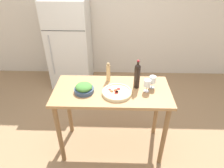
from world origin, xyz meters
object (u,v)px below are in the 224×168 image
at_px(wine_glass_near, 147,84).
at_px(wine_glass_far, 153,80).
at_px(wine_bottle, 137,75).
at_px(salad_bowl, 84,88).
at_px(refrigerator, 70,44).
at_px(pepper_mill, 108,72).
at_px(homemade_pizza, 117,92).

xyz_separation_m(wine_glass_near, wine_glass_far, (0.07, 0.08, 0.00)).
relative_size(wine_bottle, salad_bowl, 1.55).
distance_m(refrigerator, wine_glass_near, 2.15).
height_order(wine_bottle, wine_glass_far, wine_bottle).
distance_m(wine_bottle, salad_bowl, 0.62).
height_order(wine_glass_near, pepper_mill, pepper_mill).
distance_m(wine_bottle, homemade_pizza, 0.31).
distance_m(refrigerator, homemade_pizza, 2.01).
bearing_deg(refrigerator, pepper_mill, -61.76).
relative_size(refrigerator, wine_glass_far, 11.09).
bearing_deg(homemade_pizza, pepper_mill, 110.69).
height_order(wine_bottle, pepper_mill, wine_bottle).
height_order(wine_bottle, salad_bowl, wine_bottle).
bearing_deg(homemade_pizza, wine_glass_far, 18.62).
bearing_deg(wine_bottle, pepper_mill, 157.32).
xyz_separation_m(refrigerator, wine_glass_far, (1.33, -1.65, 0.22)).
xyz_separation_m(wine_glass_near, salad_bowl, (-0.71, -0.03, -0.05)).
bearing_deg(pepper_mill, salad_bowl, -135.83).
bearing_deg(wine_bottle, homemade_pizza, -147.99).
height_order(wine_glass_far, pepper_mill, pepper_mill).
height_order(wine_glass_far, salad_bowl, wine_glass_far).
xyz_separation_m(wine_bottle, salad_bowl, (-0.60, -0.12, -0.11)).
bearing_deg(salad_bowl, wine_bottle, 11.00).
height_order(pepper_mill, salad_bowl, pepper_mill).
bearing_deg(wine_glass_near, pepper_mill, 153.33).
height_order(wine_glass_near, wine_glass_far, same).
bearing_deg(pepper_mill, refrigerator, 118.24).
bearing_deg(wine_glass_near, homemade_pizza, -170.08).
bearing_deg(wine_glass_near, wine_glass_far, 48.11).
height_order(refrigerator, pepper_mill, refrigerator).
bearing_deg(pepper_mill, homemade_pizza, -69.31).
bearing_deg(wine_bottle, salad_bowl, -169.00).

